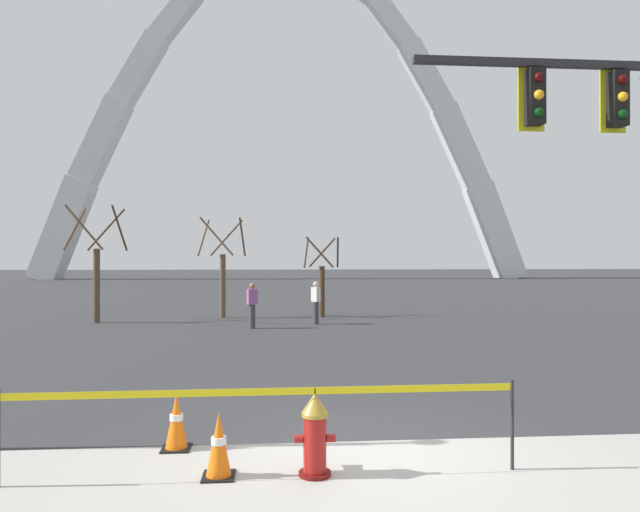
% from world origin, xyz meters
% --- Properties ---
extents(ground_plane, '(240.00, 240.00, 0.00)m').
position_xyz_m(ground_plane, '(0.00, 0.00, 0.00)').
color(ground_plane, '#333335').
extents(fire_hydrant, '(0.46, 0.48, 0.99)m').
position_xyz_m(fire_hydrant, '(-0.75, -0.86, 0.47)').
color(fire_hydrant, '#5E0F0D').
rests_on(fire_hydrant, ground).
extents(caution_tape_barrier, '(5.71, 0.08, 1.04)m').
position_xyz_m(caution_tape_barrier, '(-1.31, -0.90, 0.72)').
color(caution_tape_barrier, '#232326').
rests_on(caution_tape_barrier, ground).
extents(traffic_cone_by_hydrant, '(0.36, 0.36, 0.73)m').
position_xyz_m(traffic_cone_by_hydrant, '(-2.46, 0.13, 0.36)').
color(traffic_cone_by_hydrant, black).
rests_on(traffic_cone_by_hydrant, ground).
extents(traffic_cone_mid_sidewalk, '(0.36, 0.36, 0.73)m').
position_xyz_m(traffic_cone_mid_sidewalk, '(-1.83, -0.83, 0.36)').
color(traffic_cone_mid_sidewalk, black).
rests_on(traffic_cone_mid_sidewalk, ground).
extents(monument_arch, '(60.26, 3.14, 42.18)m').
position_xyz_m(monument_arch, '(0.00, 61.39, 18.71)').
color(monument_arch, silver).
rests_on(monument_arch, ground).
extents(tree_far_left, '(2.04, 2.05, 4.44)m').
position_xyz_m(tree_far_left, '(-7.99, 14.69, 1.97)').
color(tree_far_left, brown).
rests_on(tree_far_left, ground).
extents(tree_left_mid, '(1.91, 1.92, 4.13)m').
position_xyz_m(tree_left_mid, '(-3.38, 16.23, 1.84)').
color(tree_left_mid, brown).
rests_on(tree_left_mid, ground).
extents(tree_center_left, '(1.56, 1.57, 3.35)m').
position_xyz_m(tree_center_left, '(0.74, 16.16, 1.49)').
color(tree_center_left, '#473323').
rests_on(tree_center_left, ground).
extents(pedestrian_walking_left, '(0.39, 0.32, 1.59)m').
position_xyz_m(pedestrian_walking_left, '(-2.01, 12.53, 0.82)').
color(pedestrian_walking_left, '#38383D').
rests_on(pedestrian_walking_left, ground).
extents(pedestrian_standing_center, '(0.36, 0.39, 1.59)m').
position_xyz_m(pedestrian_standing_center, '(0.31, 13.59, 0.82)').
color(pedestrian_standing_center, '#38383D').
rests_on(pedestrian_standing_center, ground).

